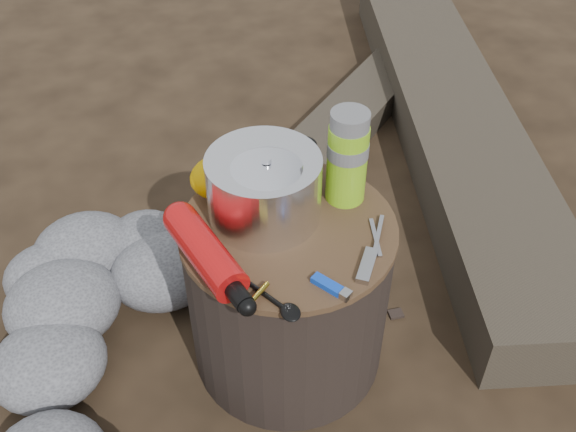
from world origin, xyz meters
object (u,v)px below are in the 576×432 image
object	(u,v)px
log_main	(452,119)
camping_pot	(267,193)
travel_mug	(301,163)
stump	(288,294)
thermos	(347,157)
fuel_bottle	(205,252)

from	to	relation	value
log_main	camping_pot	world-z (taller)	camping_pot
log_main	camping_pot	xyz separation A→B (m)	(-0.93, -0.66, 0.44)
travel_mug	camping_pot	bearing A→B (deg)	-137.54
stump	camping_pot	xyz separation A→B (m)	(-0.04, 0.03, 0.31)
log_main	camping_pot	size ratio (longest dim) A/B	12.67
thermos	camping_pot	bearing A→B (deg)	-173.81
camping_pot	travel_mug	size ratio (longest dim) A/B	1.62
log_main	thermos	distance (m)	1.08
log_main	thermos	xyz separation A→B (m)	(-0.73, -0.64, 0.47)
travel_mug	log_main	bearing A→B (deg)	34.09
fuel_bottle	thermos	bearing A→B (deg)	3.83
camping_pot	fuel_bottle	size ratio (longest dim) A/B	0.54
fuel_bottle	travel_mug	size ratio (longest dim) A/B	3.00
travel_mug	thermos	bearing A→B (deg)	-49.93
camping_pot	travel_mug	xyz separation A→B (m)	(0.12, 0.11, -0.03)
stump	log_main	bearing A→B (deg)	37.61
thermos	log_main	bearing A→B (deg)	40.96
log_main	stump	bearing A→B (deg)	-125.54
stump	camping_pot	bearing A→B (deg)	140.12
stump	camping_pot	size ratio (longest dim) A/B	2.87
thermos	stump	bearing A→B (deg)	-162.12
stump	fuel_bottle	xyz separation A→B (m)	(-0.20, -0.05, 0.26)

